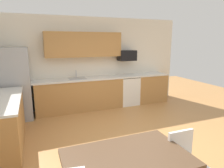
% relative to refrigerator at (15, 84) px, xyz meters
% --- Properties ---
extents(ground_plane, '(12.00, 12.00, 0.00)m').
position_rel_refrigerator_xyz_m(ground_plane, '(2.18, -2.22, -0.92)').
color(ground_plane, '#B77F47').
extents(wall_back, '(5.80, 0.10, 2.70)m').
position_rel_refrigerator_xyz_m(wall_back, '(2.18, 0.43, 0.43)').
color(wall_back, silver).
rests_on(wall_back, ground).
extents(cabinet_run_back, '(2.51, 0.60, 0.90)m').
position_rel_refrigerator_xyz_m(cabinet_run_back, '(1.69, 0.08, -0.47)').
color(cabinet_run_back, '#AD7A42').
rests_on(cabinet_run_back, ground).
extents(cabinet_run_back_right, '(1.04, 0.60, 0.90)m').
position_rel_refrigerator_xyz_m(cabinet_run_back_right, '(4.06, 0.08, -0.47)').
color(cabinet_run_back_right, '#AD7A42').
rests_on(cabinet_run_back_right, ground).
extents(cabinet_run_left, '(0.60, 2.00, 0.90)m').
position_rel_refrigerator_xyz_m(cabinet_run_left, '(-0.12, -1.42, -0.47)').
color(cabinet_run_left, '#AD7A42').
rests_on(cabinet_run_left, ground).
extents(countertop_back, '(4.80, 0.64, 0.04)m').
position_rel_refrigerator_xyz_m(countertop_back, '(2.18, 0.08, -0.00)').
color(countertop_back, silver).
rests_on(countertop_back, cabinet_run_back).
extents(countertop_left, '(0.64, 2.00, 0.04)m').
position_rel_refrigerator_xyz_m(countertop_left, '(-0.12, -1.42, -0.00)').
color(countertop_left, silver).
rests_on(countertop_left, cabinet_run_left).
extents(upper_cabinets_back, '(2.20, 0.34, 0.70)m').
position_rel_refrigerator_xyz_m(upper_cabinets_back, '(1.88, 0.21, 0.98)').
color(upper_cabinets_back, '#AD7A42').
extents(refrigerator, '(0.76, 0.70, 1.84)m').
position_rel_refrigerator_xyz_m(refrigerator, '(0.00, 0.00, 0.00)').
color(refrigerator, '#9EA0A5').
rests_on(refrigerator, ground).
extents(oven_range, '(0.60, 0.60, 0.91)m').
position_rel_refrigerator_xyz_m(oven_range, '(3.24, 0.08, -0.47)').
color(oven_range, white).
rests_on(oven_range, ground).
extents(microwave, '(0.54, 0.36, 0.32)m').
position_rel_refrigerator_xyz_m(microwave, '(3.24, 0.18, 0.63)').
color(microwave, black).
extents(sink_basin, '(0.48, 0.40, 0.14)m').
position_rel_refrigerator_xyz_m(sink_basin, '(1.63, 0.08, -0.04)').
color(sink_basin, '#A5A8AD').
rests_on(sink_basin, countertop_back).
extents(sink_faucet, '(0.02, 0.02, 0.24)m').
position_rel_refrigerator_xyz_m(sink_faucet, '(1.63, 0.26, 0.12)').
color(sink_faucet, '#B2B5BA').
rests_on(sink_faucet, countertop_back).
extents(dining_table, '(1.40, 0.90, 0.74)m').
position_rel_refrigerator_xyz_m(dining_table, '(1.36, -3.73, -0.24)').
color(dining_table, brown).
rests_on(dining_table, ground).
extents(chair_near_table, '(0.41, 0.41, 0.85)m').
position_rel_refrigerator_xyz_m(chair_near_table, '(2.20, -3.72, -0.42)').
color(chair_near_table, white).
rests_on(chair_near_table, ground).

